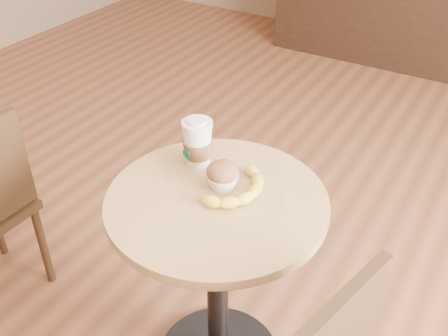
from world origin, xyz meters
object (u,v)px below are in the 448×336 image
Objects in this scene: coffee_cup at (198,144)px; muffin at (223,175)px; banana at (240,189)px; cafe_table at (217,259)px.

muffin is (0.13, -0.07, -0.03)m from coffee_cup.
coffee_cup is 0.21m from banana.
cafe_table is 3.00× the size of banana.
cafe_table is 7.89× the size of muffin.
muffin is 0.06m from banana.
coffee_cup is 1.65× the size of muffin.
cafe_table is 0.36m from coffee_cup.
muffin is at bearing -165.82° from banana.
cafe_table is at bearing -77.75° from muffin.
muffin reaches higher than banana.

